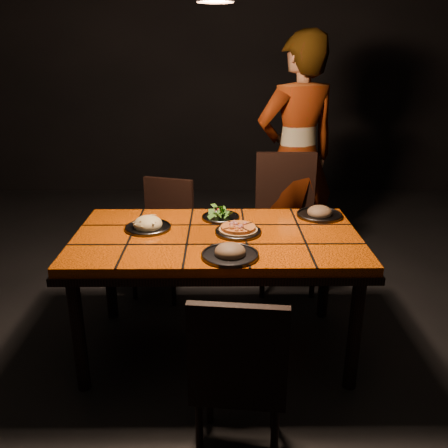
{
  "coord_description": "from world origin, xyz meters",
  "views": [
    {
      "loc": [
        0.02,
        -2.49,
        1.72
      ],
      "look_at": [
        0.04,
        -0.02,
        0.82
      ],
      "focal_mm": 38.0,
      "sensor_mm": 36.0,
      "label": 1
    }
  ],
  "objects_px": {
    "plate_pizza": "(238,230)",
    "plate_pasta": "(148,225)",
    "chair_near": "(239,372)",
    "chair_far_left": "(165,229)",
    "dining_table": "(217,247)",
    "chair_far_right": "(286,212)",
    "diner": "(297,157)"
  },
  "relations": [
    {
      "from": "plate_pasta",
      "to": "plate_pizza",
      "type": "bearing_deg",
      "value": -7.86
    },
    {
      "from": "chair_near",
      "to": "chair_far_right",
      "type": "distance_m",
      "value": 1.84
    },
    {
      "from": "chair_far_right",
      "to": "plate_pizza",
      "type": "distance_m",
      "value": 1.0
    },
    {
      "from": "dining_table",
      "to": "chair_far_right",
      "type": "bearing_deg",
      "value": 60.3
    },
    {
      "from": "chair_far_left",
      "to": "chair_far_right",
      "type": "height_order",
      "value": "chair_far_right"
    },
    {
      "from": "diner",
      "to": "plate_pasta",
      "type": "height_order",
      "value": "diner"
    },
    {
      "from": "chair_far_left",
      "to": "diner",
      "type": "height_order",
      "value": "diner"
    },
    {
      "from": "dining_table",
      "to": "diner",
      "type": "relative_size",
      "value": 0.86
    },
    {
      "from": "chair_far_left",
      "to": "chair_far_right",
      "type": "distance_m",
      "value": 0.92
    },
    {
      "from": "plate_pizza",
      "to": "plate_pasta",
      "type": "height_order",
      "value": "plate_pasta"
    },
    {
      "from": "chair_far_right",
      "to": "plate_pasta",
      "type": "relative_size",
      "value": 3.78
    },
    {
      "from": "chair_far_left",
      "to": "plate_pizza",
      "type": "bearing_deg",
      "value": -39.11
    },
    {
      "from": "diner",
      "to": "plate_pizza",
      "type": "height_order",
      "value": "diner"
    },
    {
      "from": "diner",
      "to": "plate_pasta",
      "type": "xyz_separation_m",
      "value": [
        -1.02,
        -1.08,
        -0.16
      ]
    },
    {
      "from": "diner",
      "to": "plate_pizza",
      "type": "distance_m",
      "value": 1.27
    },
    {
      "from": "chair_far_right",
      "to": "plate_pasta",
      "type": "height_order",
      "value": "chair_far_right"
    },
    {
      "from": "chair_far_right",
      "to": "chair_near",
      "type": "bearing_deg",
      "value": -102.13
    },
    {
      "from": "dining_table",
      "to": "diner",
      "type": "bearing_deg",
      "value": 62.03
    },
    {
      "from": "chair_near",
      "to": "chair_far_right",
      "type": "relative_size",
      "value": 0.85
    },
    {
      "from": "chair_far_right",
      "to": "plate_pizza",
      "type": "relative_size",
      "value": 3.31
    },
    {
      "from": "plate_pizza",
      "to": "plate_pasta",
      "type": "distance_m",
      "value": 0.52
    },
    {
      "from": "chair_near",
      "to": "chair_far_left",
      "type": "relative_size",
      "value": 1.01
    },
    {
      "from": "chair_far_right",
      "to": "plate_pasta",
      "type": "distance_m",
      "value": 1.25
    },
    {
      "from": "dining_table",
      "to": "chair_near",
      "type": "height_order",
      "value": "chair_near"
    },
    {
      "from": "chair_far_right",
      "to": "diner",
      "type": "distance_m",
      "value": 0.45
    },
    {
      "from": "chair_near",
      "to": "dining_table",
      "type": "bearing_deg",
      "value": -77.44
    },
    {
      "from": "chair_near",
      "to": "chair_far_right",
      "type": "xyz_separation_m",
      "value": [
        0.42,
        1.78,
        0.09
      ]
    },
    {
      "from": "chair_far_right",
      "to": "diner",
      "type": "bearing_deg",
      "value": 69.82
    },
    {
      "from": "dining_table",
      "to": "chair_far_left",
      "type": "xyz_separation_m",
      "value": [
        -0.39,
        0.79,
        -0.19
      ]
    },
    {
      "from": "chair_near",
      "to": "chair_far_left",
      "type": "bearing_deg",
      "value": -67.31
    },
    {
      "from": "dining_table",
      "to": "chair_near",
      "type": "xyz_separation_m",
      "value": [
        0.09,
        -0.88,
        -0.18
      ]
    },
    {
      "from": "chair_near",
      "to": "plate_pizza",
      "type": "bearing_deg",
      "value": -85.28
    }
  ]
}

